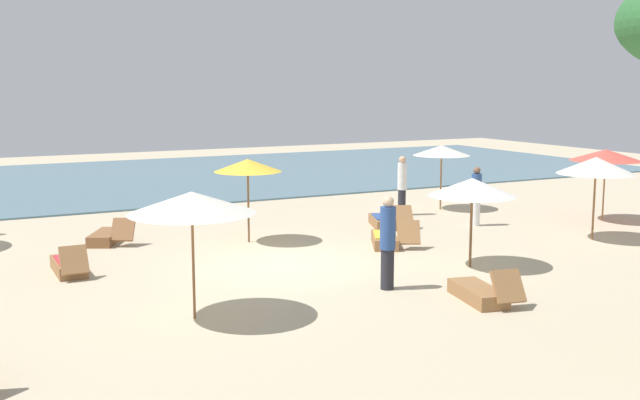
{
  "coord_description": "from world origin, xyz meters",
  "views": [
    {
      "loc": [
        -7.19,
        -15.84,
        4.18
      ],
      "look_at": [
        1.93,
        1.91,
        1.1
      ],
      "focal_mm": 43.16,
      "sensor_mm": 36.0,
      "label": 1
    }
  ],
  "objects_px": {
    "umbrella_5": "(248,166)",
    "lounger_6": "(69,265)",
    "umbrella_7": "(472,187)",
    "umbrella_1": "(606,155)",
    "umbrella_6": "(596,166)",
    "person_3": "(388,242)",
    "lounger_2": "(387,239)",
    "lounger_3": "(107,237)",
    "lounger_1": "(481,293)",
    "lounger_0": "(385,221)",
    "person_2": "(402,185)",
    "umbrella_2": "(192,203)",
    "person_1": "(476,196)",
    "umbrella_0": "(442,151)"
  },
  "relations": [
    {
      "from": "umbrella_0",
      "to": "umbrella_2",
      "type": "distance_m",
      "value": 13.37
    },
    {
      "from": "lounger_1",
      "to": "person_3",
      "type": "bearing_deg",
      "value": 125.17
    },
    {
      "from": "umbrella_2",
      "to": "person_1",
      "type": "distance_m",
      "value": 11.29
    },
    {
      "from": "umbrella_5",
      "to": "lounger_3",
      "type": "height_order",
      "value": "umbrella_5"
    },
    {
      "from": "lounger_2",
      "to": "umbrella_0",
      "type": "bearing_deg",
      "value": 41.27
    },
    {
      "from": "lounger_0",
      "to": "lounger_6",
      "type": "bearing_deg",
      "value": -170.7
    },
    {
      "from": "umbrella_5",
      "to": "lounger_2",
      "type": "relative_size",
      "value": 1.26
    },
    {
      "from": "person_2",
      "to": "person_3",
      "type": "xyz_separation_m",
      "value": [
        -5.09,
        -7.25,
        0.01
      ]
    },
    {
      "from": "umbrella_5",
      "to": "umbrella_7",
      "type": "distance_m",
      "value": 5.96
    },
    {
      "from": "umbrella_7",
      "to": "umbrella_5",
      "type": "bearing_deg",
      "value": 125.5
    },
    {
      "from": "umbrella_2",
      "to": "person_3",
      "type": "height_order",
      "value": "umbrella_2"
    },
    {
      "from": "lounger_1",
      "to": "person_2",
      "type": "height_order",
      "value": "person_2"
    },
    {
      "from": "umbrella_0",
      "to": "umbrella_6",
      "type": "relative_size",
      "value": 0.96
    },
    {
      "from": "umbrella_2",
      "to": "person_1",
      "type": "height_order",
      "value": "umbrella_2"
    },
    {
      "from": "umbrella_6",
      "to": "person_3",
      "type": "bearing_deg",
      "value": -167.33
    },
    {
      "from": "lounger_0",
      "to": "person_1",
      "type": "relative_size",
      "value": 1.03
    },
    {
      "from": "umbrella_1",
      "to": "person_3",
      "type": "bearing_deg",
      "value": -160.11
    },
    {
      "from": "umbrella_2",
      "to": "umbrella_5",
      "type": "bearing_deg",
      "value": 59.64
    },
    {
      "from": "umbrella_7",
      "to": "lounger_1",
      "type": "distance_m",
      "value": 3.27
    },
    {
      "from": "lounger_3",
      "to": "person_2",
      "type": "bearing_deg",
      "value": 0.35
    },
    {
      "from": "umbrella_7",
      "to": "person_3",
      "type": "relative_size",
      "value": 1.06
    },
    {
      "from": "umbrella_6",
      "to": "lounger_2",
      "type": "distance_m",
      "value": 5.9
    },
    {
      "from": "umbrella_1",
      "to": "lounger_2",
      "type": "relative_size",
      "value": 1.25
    },
    {
      "from": "umbrella_1",
      "to": "lounger_2",
      "type": "height_order",
      "value": "umbrella_1"
    },
    {
      "from": "umbrella_1",
      "to": "umbrella_5",
      "type": "relative_size",
      "value": 0.99
    },
    {
      "from": "lounger_0",
      "to": "lounger_2",
      "type": "bearing_deg",
      "value": -120.85
    },
    {
      "from": "umbrella_7",
      "to": "person_2",
      "type": "bearing_deg",
      "value": 69.74
    },
    {
      "from": "lounger_3",
      "to": "lounger_6",
      "type": "xyz_separation_m",
      "value": [
        -1.44,
        -2.89,
        0.01
      ]
    },
    {
      "from": "umbrella_2",
      "to": "lounger_0",
      "type": "relative_size",
      "value": 1.27
    },
    {
      "from": "person_1",
      "to": "umbrella_7",
      "type": "bearing_deg",
      "value": -129.83
    },
    {
      "from": "umbrella_2",
      "to": "person_2",
      "type": "bearing_deg",
      "value": 38.61
    },
    {
      "from": "umbrella_7",
      "to": "person_1",
      "type": "relative_size",
      "value": 1.18
    },
    {
      "from": "umbrella_5",
      "to": "lounger_6",
      "type": "relative_size",
      "value": 1.32
    },
    {
      "from": "lounger_2",
      "to": "lounger_6",
      "type": "relative_size",
      "value": 1.05
    },
    {
      "from": "umbrella_7",
      "to": "lounger_1",
      "type": "bearing_deg",
      "value": -124.0
    },
    {
      "from": "lounger_6",
      "to": "person_3",
      "type": "xyz_separation_m",
      "value": [
        5.54,
        -4.3,
        0.81
      ]
    },
    {
      "from": "lounger_1",
      "to": "person_1",
      "type": "xyz_separation_m",
      "value": [
        4.91,
        6.33,
        0.72
      ]
    },
    {
      "from": "person_1",
      "to": "person_2",
      "type": "bearing_deg",
      "value": 110.5
    },
    {
      "from": "umbrella_7",
      "to": "lounger_3",
      "type": "xyz_separation_m",
      "value": [
        -6.79,
        6.45,
        -1.66
      ]
    },
    {
      "from": "umbrella_6",
      "to": "person_3",
      "type": "height_order",
      "value": "umbrella_6"
    },
    {
      "from": "person_1",
      "to": "lounger_3",
      "type": "bearing_deg",
      "value": 166.43
    },
    {
      "from": "umbrella_5",
      "to": "lounger_2",
      "type": "distance_m",
      "value": 4.07
    },
    {
      "from": "umbrella_7",
      "to": "lounger_3",
      "type": "relative_size",
      "value": 1.16
    },
    {
      "from": "lounger_3",
      "to": "person_2",
      "type": "xyz_separation_m",
      "value": [
        9.19,
        0.06,
        0.81
      ]
    },
    {
      "from": "lounger_6",
      "to": "person_2",
      "type": "bearing_deg",
      "value": 15.5
    },
    {
      "from": "umbrella_6",
      "to": "person_2",
      "type": "distance_m",
      "value": 6.15
    },
    {
      "from": "umbrella_0",
      "to": "person_1",
      "type": "relative_size",
      "value": 1.22
    },
    {
      "from": "umbrella_5",
      "to": "lounger_1",
      "type": "height_order",
      "value": "umbrella_5"
    },
    {
      "from": "lounger_1",
      "to": "person_1",
      "type": "height_order",
      "value": "person_1"
    },
    {
      "from": "umbrella_0",
      "to": "person_1",
      "type": "bearing_deg",
      "value": -105.92
    }
  ]
}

